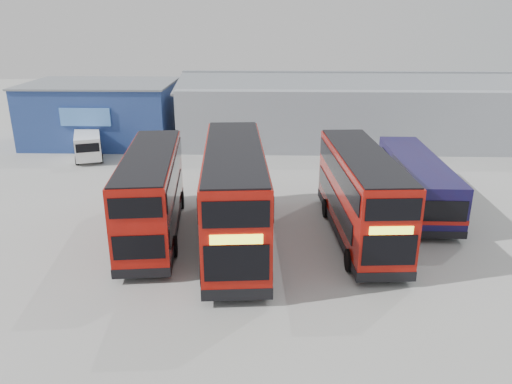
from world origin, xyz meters
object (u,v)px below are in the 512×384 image
object	(u,v)px
office_block	(103,112)
panel_van	(88,144)
double_decker_left	(152,195)
double_decker_right	(360,196)
maintenance_shed	(356,109)
single_decker_blue	(416,182)
double_decker_centre	(235,198)

from	to	relation	value
office_block	panel_van	xyz separation A→B (m)	(0.42, -5.28, -1.45)
double_decker_left	double_decker_right	bearing A→B (deg)	173.90
double_decker_left	double_decker_right	distance (m)	10.35
office_block	maintenance_shed	size ratio (longest dim) A/B	0.40
office_block	double_decker_right	world-z (taller)	office_block
maintenance_shed	office_block	bearing A→B (deg)	-174.79
office_block	single_decker_blue	distance (m)	27.18
maintenance_shed	double_decker_right	world-z (taller)	maintenance_shed
single_decker_blue	panel_van	xyz separation A→B (m)	(-22.50, 9.28, -0.30)
maintenance_shed	double_decker_right	size ratio (longest dim) A/B	2.92
office_block	double_decker_right	bearing A→B (deg)	-45.06
office_block	double_decker_right	distance (m)	26.79
maintenance_shed	panel_van	world-z (taller)	maintenance_shed
single_decker_blue	panel_van	size ratio (longest dim) A/B	2.15
double_decker_left	double_decker_centre	size ratio (longest dim) A/B	0.89
double_decker_centre	panel_van	world-z (taller)	double_decker_centre
panel_van	double_decker_right	bearing A→B (deg)	-55.83
double_decker_left	panel_van	world-z (taller)	double_decker_left
double_decker_left	office_block	bearing A→B (deg)	-72.25
maintenance_shed	double_decker_left	world-z (taller)	maintenance_shed
double_decker_centre	panel_van	distance (m)	19.27
single_decker_blue	maintenance_shed	bearing A→B (deg)	-86.18
panel_van	office_block	bearing A→B (deg)	75.18
office_block	maintenance_shed	bearing A→B (deg)	5.21
single_decker_blue	double_decker_left	bearing A→B (deg)	17.94
double_decker_left	panel_van	xyz separation A→B (m)	(-8.15, 13.75, -1.01)
maintenance_shed	panel_van	distance (m)	22.83
double_decker_left	maintenance_shed	bearing A→B (deg)	-129.04
office_block	double_decker_centre	bearing A→B (deg)	-57.44
maintenance_shed	double_decker_centre	bearing A→B (deg)	-112.73
office_block	panel_van	size ratio (longest dim) A/B	2.49
double_decker_right	double_decker_left	bearing A→B (deg)	176.69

